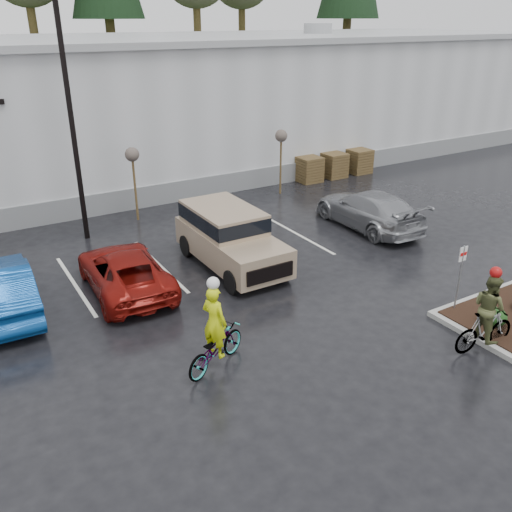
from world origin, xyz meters
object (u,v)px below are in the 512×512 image
pallet_stack_c (359,161)px  pallet_stack_b (334,165)px  car_red (125,271)px  car_far_silver (368,209)px  sapling_mid (132,158)px  car_blue (2,288)px  cyclist_olive (486,320)px  sapling_east (281,139)px  pallet_stack_a (309,169)px  fire_lane_sign (460,271)px  suv_tan (232,240)px  lamppost (68,92)px  cyclist_hivis (215,340)px

pallet_stack_c → pallet_stack_b: bearing=180.0°
car_red → car_far_silver: bearing=-175.2°
sapling_mid → car_blue: sapling_mid is taller
cyclist_olive → sapling_mid: bearing=24.2°
sapling_mid → car_red: sapling_mid is taller
sapling_east → car_red: (-10.14, -6.21, -2.04)m
car_blue → cyclist_olive: 13.78m
pallet_stack_c → car_far_silver: car_far_silver is taller
pallet_stack_a → fire_lane_sign: (-4.70, -13.80, 0.73)m
suv_tan → car_far_silver: (6.83, 0.52, -0.25)m
lamppost → pallet_stack_a: lamppost is taller
car_blue → car_far_silver: size_ratio=0.90×
suv_tan → cyclist_hivis: cyclist_hivis is taller
sapling_east → cyclist_olive: (-3.09, -14.48, -1.85)m
pallet_stack_c → cyclist_hivis: bearing=-141.2°
pallet_stack_b → cyclist_hivis: (-13.77, -12.50, 0.10)m
pallet_stack_b → suv_tan: bearing=-144.8°
car_blue → cyclist_olive: bearing=142.2°
sapling_mid → cyclist_hivis: (-2.07, -11.50, -1.95)m
sapling_east → car_red: 12.06m
cyclist_hivis → suv_tan: bearing=-57.5°
car_far_silver → sapling_east: bearing=-83.6°
sapling_mid → pallet_stack_a: sapling_mid is taller
lamppost → car_blue: size_ratio=1.92×
lamppost → pallet_stack_b: 15.19m
pallet_stack_b → pallet_stack_a: bearing=180.0°
fire_lane_sign → car_blue: fire_lane_sign is taller
sapling_east → pallet_stack_a: size_ratio=2.37×
lamppost → cyclist_olive: lamppost is taller
pallet_stack_a → lamppost: bearing=-170.9°
pallet_stack_c → car_red: bearing=-155.9°
sapling_east → pallet_stack_c: size_ratio=2.37×
lamppost → pallet_stack_b: (14.20, 2.00, -5.01)m
pallet_stack_b → car_red: (-14.34, -7.21, 0.01)m
car_blue → car_far_silver: (14.26, -0.15, -0.01)m
pallet_stack_c → fire_lane_sign: size_ratio=0.61×
car_blue → pallet_stack_a: bearing=-155.9°
pallet_stack_c → car_red: (-16.14, -7.21, 0.01)m
pallet_stack_c → car_far_silver: (-5.47, -6.88, 0.10)m
sapling_mid → suv_tan: 6.73m
suv_tan → pallet_stack_b: bearing=35.2°
cyclist_hivis → car_red: bearing=-18.7°
lamppost → sapling_mid: bearing=21.8°
car_blue → cyclist_olive: size_ratio=1.98×
pallet_stack_c → cyclist_olive: (-9.09, -15.48, 0.20)m
pallet_stack_c → car_far_silver: 8.79m
fire_lane_sign → suv_tan: bearing=122.7°
fire_lane_sign → car_red: bearing=140.3°
pallet_stack_a → suv_tan: (-8.80, -7.41, 0.35)m
pallet_stack_a → fire_lane_sign: bearing=-108.8°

